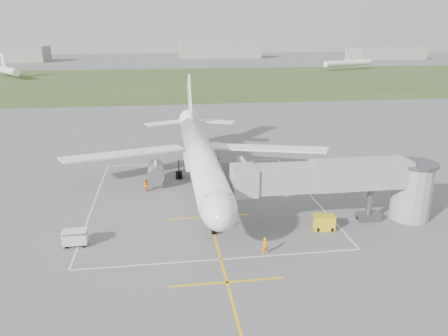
{
  "coord_description": "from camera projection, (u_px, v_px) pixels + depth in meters",
  "views": [
    {
      "loc": [
        -4.96,
        -56.73,
        21.04
      ],
      "look_at": [
        2.6,
        -4.0,
        4.0
      ],
      "focal_mm": 35.0,
      "sensor_mm": 36.0,
      "label": 1
    }
  ],
  "objects": [
    {
      "name": "apron_markings",
      "position": [
        206.0,
        203.0,
        55.08
      ],
      "size": [
        28.2,
        60.0,
        0.01
      ],
      "color": "#E5B90D",
      "rests_on": "ground"
    },
    {
      "name": "ramp_worker_nose",
      "position": [
        265.0,
        246.0,
        42.48
      ],
      "size": [
        0.67,
        0.48,
        1.72
      ],
      "primitive_type": "imported",
      "rotation": [
        0.0,
        0.0,
        0.12
      ],
      "color": "orange",
      "rests_on": "ground"
    },
    {
      "name": "gpu_unit",
      "position": [
        324.0,
        222.0,
        47.75
      ],
      "size": [
        2.38,
        1.84,
        1.64
      ],
      "rotation": [
        0.0,
        0.0,
        -0.15
      ],
      "color": "gold",
      "rests_on": "ground"
    },
    {
      "name": "airliner",
      "position": [
        200.0,
        156.0,
        59.93
      ],
      "size": [
        38.93,
        46.75,
        13.52
      ],
      "color": "white",
      "rests_on": "ground"
    },
    {
      "name": "baggage_cart",
      "position": [
        75.0,
        238.0,
        44.14
      ],
      "size": [
        2.4,
        1.45,
        1.66
      ],
      "rotation": [
        0.0,
        0.0,
        0.01
      ],
      "color": "silver",
      "rests_on": "ground"
    },
    {
      "name": "jet_bridge",
      "position": [
        353.0,
        182.0,
        48.52
      ],
      "size": [
        23.4,
        5.0,
        7.2
      ],
      "color": "gray",
      "rests_on": "ground"
    },
    {
      "name": "ramp_worker_wing",
      "position": [
        146.0,
        185.0,
        59.14
      ],
      "size": [
        1.02,
        0.95,
        1.66
      ],
      "primitive_type": "imported",
      "rotation": [
        0.0,
        0.0,
        2.62
      ],
      "color": "orange",
      "rests_on": "ground"
    },
    {
      "name": "distant_hangars",
      "position": [
        143.0,
        52.0,
        306.84
      ],
      "size": [
        345.0,
        49.0,
        12.0
      ],
      "color": "gray",
      "rests_on": "ground"
    },
    {
      "name": "distant_aircraft",
      "position": [
        192.0,
        66.0,
        213.64
      ],
      "size": [
        194.22,
        38.69,
        8.85
      ],
      "color": "white",
      "rests_on": "ground"
    },
    {
      "name": "grass_strip",
      "position": [
        173.0,
        81.0,
        183.13
      ],
      "size": [
        700.0,
        120.0,
        0.02
      ],
      "primitive_type": "cube",
      "color": "#394B20",
      "rests_on": "ground"
    },
    {
      "name": "ground",
      "position": [
        201.0,
        188.0,
        60.57
      ],
      "size": [
        700.0,
        700.0,
        0.0
      ],
      "primitive_type": "plane",
      "color": "#5E5E61",
      "rests_on": "ground"
    }
  ]
}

